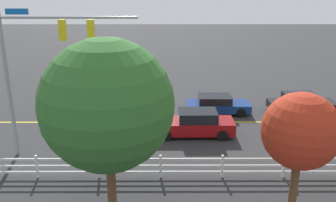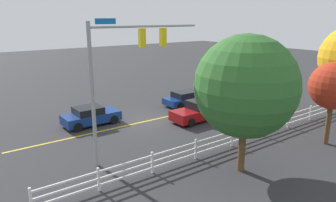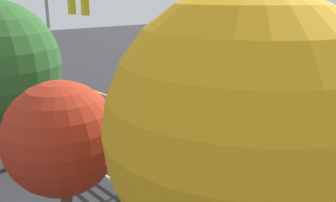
{
  "view_description": "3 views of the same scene",
  "coord_description": "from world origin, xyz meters",
  "px_view_note": "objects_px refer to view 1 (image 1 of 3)",
  "views": [
    {
      "loc": [
        -1.86,
        22.26,
        8.73
      ],
      "look_at": [
        -1.92,
        2.06,
        2.14
      ],
      "focal_mm": 38.67,
      "sensor_mm": 36.0,
      "label": 1
    },
    {
      "loc": [
        12.08,
        19.3,
        7.66
      ],
      "look_at": [
        -0.2,
        2.41,
        2.07
      ],
      "focal_mm": 33.61,
      "sensor_mm": 36.0,
      "label": 2
    },
    {
      "loc": [
        -14.53,
        13.86,
        7.01
      ],
      "look_at": [
        -1.68,
        2.4,
        2.04
      ],
      "focal_mm": 39.18,
      "sensor_mm": 36.0,
      "label": 3
    }
  ],
  "objects_px": {
    "car_4": "(301,103)",
    "tree_0": "(107,105)",
    "car_1": "(87,104)",
    "car_2": "(217,104)",
    "car_0": "(194,124)",
    "tree_2": "(301,132)",
    "car_3": "(332,123)"
  },
  "relations": [
    {
      "from": "car_2",
      "to": "tree_0",
      "type": "xyz_separation_m",
      "value": [
        5.72,
        11.31,
        3.79
      ]
    },
    {
      "from": "car_2",
      "to": "tree_0",
      "type": "height_order",
      "value": "tree_0"
    },
    {
      "from": "car_2",
      "to": "car_3",
      "type": "relative_size",
      "value": 0.99
    },
    {
      "from": "car_1",
      "to": "car_0",
      "type": "bearing_deg",
      "value": -29.31
    },
    {
      "from": "car_0",
      "to": "tree_2",
      "type": "relative_size",
      "value": 0.94
    },
    {
      "from": "tree_2",
      "to": "car_3",
      "type": "bearing_deg",
      "value": -121.87
    },
    {
      "from": "car_0",
      "to": "tree_2",
      "type": "height_order",
      "value": "tree_2"
    },
    {
      "from": "car_1",
      "to": "tree_0",
      "type": "relative_size",
      "value": 0.59
    },
    {
      "from": "car_3",
      "to": "tree_2",
      "type": "bearing_deg",
      "value": 57.06
    },
    {
      "from": "car_2",
      "to": "car_4",
      "type": "relative_size",
      "value": 0.95
    },
    {
      "from": "car_3",
      "to": "tree_0",
      "type": "relative_size",
      "value": 0.65
    },
    {
      "from": "car_0",
      "to": "car_4",
      "type": "height_order",
      "value": "car_0"
    },
    {
      "from": "car_2",
      "to": "car_1",
      "type": "bearing_deg",
      "value": -179.27
    },
    {
      "from": "car_1",
      "to": "car_3",
      "type": "xyz_separation_m",
      "value": [
        -15.7,
        3.58,
        -0.03
      ]
    },
    {
      "from": "car_2",
      "to": "tree_2",
      "type": "xyz_separation_m",
      "value": [
        -1.3,
        12.04,
        3.03
      ]
    },
    {
      "from": "car_1",
      "to": "tree_0",
      "type": "xyz_separation_m",
      "value": [
        -3.42,
        11.31,
        3.75
      ]
    },
    {
      "from": "tree_0",
      "to": "car_4",
      "type": "bearing_deg",
      "value": -135.46
    },
    {
      "from": "car_3",
      "to": "tree_0",
      "type": "distance_m",
      "value": 14.99
    },
    {
      "from": "car_0",
      "to": "car_2",
      "type": "relative_size",
      "value": 1.08
    },
    {
      "from": "car_2",
      "to": "tree_0",
      "type": "distance_m",
      "value": 13.22
    },
    {
      "from": "car_2",
      "to": "tree_2",
      "type": "relative_size",
      "value": 0.87
    },
    {
      "from": "car_1",
      "to": "car_2",
      "type": "relative_size",
      "value": 0.92
    },
    {
      "from": "car_1",
      "to": "car_3",
      "type": "height_order",
      "value": "car_1"
    },
    {
      "from": "car_0",
      "to": "car_3",
      "type": "xyz_separation_m",
      "value": [
        -8.41,
        -0.32,
        -0.1
      ]
    },
    {
      "from": "car_4",
      "to": "car_1",
      "type": "bearing_deg",
      "value": -179.6
    },
    {
      "from": "car_3",
      "to": "car_0",
      "type": "bearing_deg",
      "value": 1.07
    },
    {
      "from": "car_4",
      "to": "tree_0",
      "type": "height_order",
      "value": "tree_0"
    },
    {
      "from": "car_1",
      "to": "tree_2",
      "type": "xyz_separation_m",
      "value": [
        -10.44,
        12.04,
        3.0
      ]
    },
    {
      "from": "tree_0",
      "to": "car_1",
      "type": "bearing_deg",
      "value": -73.17
    },
    {
      "from": "car_4",
      "to": "tree_0",
      "type": "relative_size",
      "value": 0.67
    },
    {
      "from": "car_4",
      "to": "tree_2",
      "type": "relative_size",
      "value": 0.92
    },
    {
      "from": "car_1",
      "to": "car_4",
      "type": "distance_m",
      "value": 15.18
    }
  ]
}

